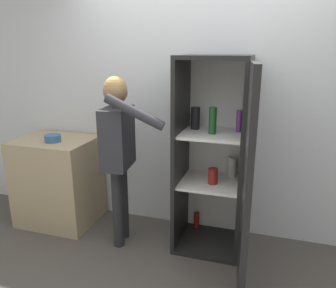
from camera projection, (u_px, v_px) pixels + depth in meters
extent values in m
plane|color=#4C4742|center=(173.00, 283.00, 2.62)|extent=(12.00, 12.00, 0.00)
cube|color=silver|center=(203.00, 106.00, 3.17)|extent=(7.00, 0.06, 2.55)
cube|color=black|center=(208.00, 241.00, 3.16)|extent=(0.60, 0.57, 0.04)
cube|color=black|center=(215.00, 57.00, 2.68)|extent=(0.60, 0.57, 0.04)
cube|color=white|center=(216.00, 148.00, 3.17)|extent=(0.60, 0.03, 1.69)
cube|color=black|center=(181.00, 154.00, 3.00)|extent=(0.04, 0.57, 1.69)
cube|color=black|center=(244.00, 160.00, 2.84)|extent=(0.04, 0.57, 1.69)
cube|color=white|center=(211.00, 182.00, 2.99)|extent=(0.53, 0.50, 0.02)
cube|color=white|center=(213.00, 134.00, 2.86)|extent=(0.53, 0.50, 0.02)
cube|color=black|center=(247.00, 186.00, 2.29)|extent=(0.10, 0.60, 1.69)
cylinder|color=maroon|center=(213.00, 176.00, 2.91)|extent=(0.09, 0.09, 0.14)
cylinder|color=beige|center=(232.00, 167.00, 3.08)|extent=(0.09, 0.09, 0.18)
cylinder|color=#723884|center=(239.00, 121.00, 2.86)|extent=(0.05, 0.05, 0.19)
cylinder|color=maroon|center=(196.00, 220.00, 3.36)|extent=(0.06, 0.06, 0.16)
cylinder|color=black|center=(195.00, 118.00, 2.96)|extent=(0.08, 0.08, 0.20)
cylinder|color=#1E5123|center=(213.00, 120.00, 2.79)|extent=(0.06, 0.06, 0.23)
cylinder|color=#262628|center=(123.00, 201.00, 3.17)|extent=(0.10, 0.10, 0.77)
cylinder|color=#262628|center=(118.00, 208.00, 3.03)|extent=(0.10, 0.10, 0.77)
cube|color=#2D2D33|center=(117.00, 138.00, 2.92)|extent=(0.26, 0.41, 0.54)
sphere|color=#8C6647|center=(115.00, 92.00, 2.80)|extent=(0.21, 0.21, 0.21)
sphere|color=#AD894C|center=(115.00, 87.00, 2.79)|extent=(0.19, 0.19, 0.19)
cylinder|color=#2D2D33|center=(125.00, 135.00, 3.13)|extent=(0.08, 0.08, 0.51)
cylinder|color=#2D2D33|center=(135.00, 112.00, 2.59)|extent=(0.50, 0.13, 0.29)
cube|color=tan|center=(59.00, 181.00, 3.48)|extent=(0.78, 0.62, 0.92)
cylinder|color=#335B8E|center=(53.00, 138.00, 3.25)|extent=(0.16, 0.16, 0.07)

